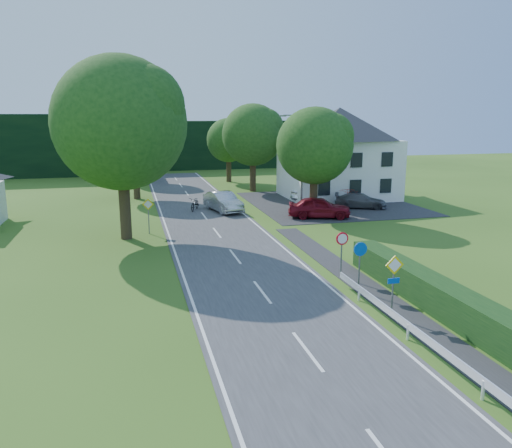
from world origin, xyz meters
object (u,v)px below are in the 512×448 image
object	(u,v)px
streetlight	(301,158)
parked_car_grey	(361,201)
moving_car	(223,202)
motorcycle	(195,204)
parked_car_silver_b	(363,193)
parked_car_silver_a	(316,193)
parasol	(348,198)
parked_car_red	(319,207)

from	to	relation	value
streetlight	parked_car_grey	size ratio (longest dim) A/B	1.82
streetlight	parked_car_grey	xyz separation A→B (m)	(5.58, 0.07, -3.78)
moving_car	motorcycle	distance (m)	2.47
streetlight	moving_car	xyz separation A→B (m)	(-6.21, 1.52, -3.62)
streetlight	parked_car_silver_b	xyz separation A→B (m)	(7.75, 4.00, -3.78)
streetlight	parked_car_silver_b	bearing A→B (deg)	27.29
parked_car_silver_a	parasol	world-z (taller)	parasol
parked_car_silver_a	parked_car_red	bearing A→B (deg)	143.61
streetlight	motorcycle	bearing A→B (deg)	163.16
parked_car_silver_a	parasol	bearing A→B (deg)	-178.13
parked_car_red	parked_car_silver_b	xyz separation A→B (m)	(7.17, 6.95, -0.18)
moving_car	parked_car_red	distance (m)	8.14
parked_car_red	parked_car_silver_a	bearing A→B (deg)	-1.51
parked_car_grey	parked_car_silver_b	size ratio (longest dim) A/B	0.95
motorcycle	parked_car_grey	xyz separation A→B (m)	(14.02, -2.48, 0.07)
motorcycle	parasol	world-z (taller)	parasol
moving_car	parked_car_silver_b	world-z (taller)	moving_car
moving_car	motorcycle	bearing A→B (deg)	141.81
streetlight	moving_car	bearing A→B (deg)	166.23
motorcycle	parked_car_silver_a	bearing A→B (deg)	30.53
streetlight	parked_car_red	world-z (taller)	streetlight
streetlight	moving_car	size ratio (longest dim) A/B	1.63
parked_car_silver_b	parasol	world-z (taller)	parasol
parked_car_grey	motorcycle	bearing A→B (deg)	104.23
motorcycle	parasol	distance (m)	13.08
parked_car_red	parked_car_grey	world-z (taller)	parked_car_red
streetlight	parked_car_grey	bearing A→B (deg)	0.75
motorcycle	parasol	size ratio (longest dim) A/B	1.12
motorcycle	parasol	xyz separation A→B (m)	(12.89, -2.26, 0.30)
parked_car_grey	parked_car_silver_b	bearing A→B (deg)	-4.67
streetlight	moving_car	distance (m)	7.34
streetlight	motorcycle	distance (m)	9.62
parked_car_red	parked_car_grey	xyz separation A→B (m)	(5.00, 3.03, -0.18)
parked_car_red	parasol	xyz separation A→B (m)	(3.86, 3.25, 0.04)
streetlight	parked_car_silver_a	world-z (taller)	streetlight
parked_car_silver_a	parked_car_silver_b	bearing A→B (deg)	-110.73
moving_car	parked_car_red	bearing A→B (deg)	-46.72
streetlight	parasol	xyz separation A→B (m)	(4.45, 0.30, -3.56)
moving_car	parasol	bearing A→B (deg)	-19.89
moving_car	parasol	size ratio (longest dim) A/B	2.55
parked_car_silver_b	moving_car	bearing A→B (deg)	72.97
motorcycle	parked_car_red	size ratio (longest dim) A/B	0.44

